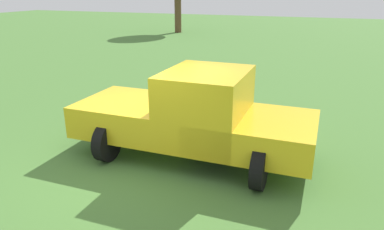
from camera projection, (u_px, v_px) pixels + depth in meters
ground_plane at (142, 168)px, 6.89m from camera, size 80.00×80.00×0.00m
pickup_truck at (198, 114)px, 7.05m from camera, size 2.30×4.75×1.81m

